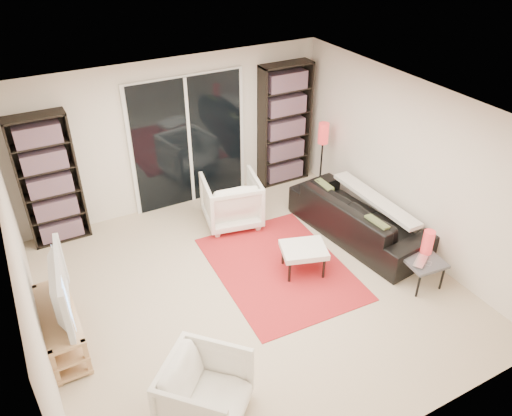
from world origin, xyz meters
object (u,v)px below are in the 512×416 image
object	(u,v)px
sofa	(359,217)
armchair_front	(206,392)
bookshelf_left	(49,181)
floor_lamp	(323,141)
tv_stand	(61,327)
side_table	(423,262)
ottoman	(304,251)
bookshelf_right	(285,125)
armchair_back	(231,201)

from	to	relation	value
sofa	armchair_front	distance (m)	3.69
bookshelf_left	floor_lamp	xyz separation A→B (m)	(4.17, -0.68, -0.02)
tv_stand	sofa	size ratio (longest dim) A/B	0.53
side_table	floor_lamp	world-z (taller)	floor_lamp
tv_stand	ottoman	size ratio (longest dim) A/B	1.69
tv_stand	bookshelf_right	bearing A→B (deg)	27.35
side_table	bookshelf_left	bearing A→B (deg)	140.06
ottoman	bookshelf_right	bearing A→B (deg)	64.97
bookshelf_right	armchair_front	world-z (taller)	bookshelf_right
bookshelf_left	side_table	world-z (taller)	bookshelf_left
bookshelf_left	floor_lamp	distance (m)	4.23
ottoman	side_table	xyz separation A→B (m)	(1.21, -0.95, 0.01)
bookshelf_right	bookshelf_left	bearing A→B (deg)	180.00
side_table	bookshelf_right	bearing A→B (deg)	91.91
sofa	floor_lamp	size ratio (longest dim) A/B	1.78
bookshelf_right	floor_lamp	distance (m)	0.76
ottoman	floor_lamp	world-z (taller)	floor_lamp
armchair_back	armchair_front	world-z (taller)	armchair_back
bookshelf_left	bookshelf_right	bearing A→B (deg)	-0.00
bookshelf_right	armchair_front	xyz separation A→B (m)	(-3.15, -3.81, -0.70)
armchair_back	ottoman	bearing A→B (deg)	113.21
tv_stand	side_table	bearing A→B (deg)	-14.74
sofa	floor_lamp	xyz separation A→B (m)	(0.24, 1.36, 0.62)
armchair_front	side_table	world-z (taller)	armchair_front
ottoman	bookshelf_left	bearing A→B (deg)	139.29
tv_stand	ottoman	xyz separation A→B (m)	(3.11, -0.18, 0.08)
armchair_front	ottoman	size ratio (longest dim) A/B	1.10
bookshelf_right	side_table	world-z (taller)	bookshelf_right
bookshelf_left	ottoman	world-z (taller)	bookshelf_left
bookshelf_right	floor_lamp	world-z (taller)	bookshelf_right
bookshelf_left	ottoman	bearing A→B (deg)	-40.71
armchair_back	armchair_front	distance (m)	3.46
bookshelf_left	ottoman	distance (m)	3.68
sofa	armchair_front	xyz separation A→B (m)	(-3.23, -1.77, 0.03)
side_table	floor_lamp	distance (m)	2.71
sofa	floor_lamp	distance (m)	1.51
bookshelf_left	armchair_front	distance (m)	3.92
bookshelf_left	side_table	distance (m)	5.20
tv_stand	ottoman	world-z (taller)	tv_stand
bookshelf_right	armchair_back	size ratio (longest dim) A/B	2.46
tv_stand	armchair_back	bearing A→B (deg)	26.12
tv_stand	floor_lamp	size ratio (longest dim) A/B	0.95
bookshelf_left	side_table	bearing A→B (deg)	-39.94
tv_stand	bookshelf_left	bearing A→B (deg)	80.54
bookshelf_right	tv_stand	size ratio (longest dim) A/B	1.75
sofa	armchair_back	bearing A→B (deg)	44.00
side_table	armchair_front	bearing A→B (deg)	-171.49
tv_stand	floor_lamp	bearing A→B (deg)	18.31
armchair_front	side_table	bearing A→B (deg)	-35.49
bookshelf_right	ottoman	world-z (taller)	bookshelf_right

